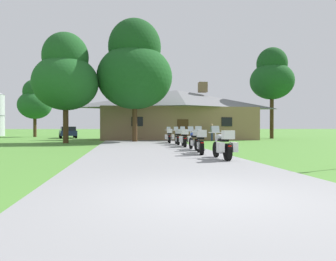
% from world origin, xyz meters
% --- Properties ---
extents(ground_plane, '(500.00, 500.00, 0.00)m').
position_xyz_m(ground_plane, '(0.00, 20.00, 0.00)').
color(ground_plane, '#4C8433').
extents(asphalt_driveway, '(6.40, 80.00, 0.06)m').
position_xyz_m(asphalt_driveway, '(0.00, 18.00, 0.03)').
color(asphalt_driveway, gray).
rests_on(asphalt_driveway, ground).
extents(motorcycle_silver_nearest_to_camera, '(0.73, 2.08, 1.30)m').
position_xyz_m(motorcycle_silver_nearest_to_camera, '(2.34, 6.19, 0.61)').
color(motorcycle_silver_nearest_to_camera, black).
rests_on(motorcycle_silver_nearest_to_camera, asphalt_driveway).
extents(motorcycle_silver_second_in_row, '(0.75, 2.08, 1.30)m').
position_xyz_m(motorcycle_silver_second_in_row, '(2.08, 8.86, 0.62)').
color(motorcycle_silver_second_in_row, black).
rests_on(motorcycle_silver_second_in_row, asphalt_driveway).
extents(motorcycle_blue_third_in_row, '(0.66, 2.08, 1.30)m').
position_xyz_m(motorcycle_blue_third_in_row, '(2.38, 11.43, 0.62)').
color(motorcycle_blue_third_in_row, black).
rests_on(motorcycle_blue_third_in_row, asphalt_driveway).
extents(motorcycle_white_fourth_in_row, '(0.82, 2.08, 1.30)m').
position_xyz_m(motorcycle_white_fourth_in_row, '(2.35, 14.30, 0.61)').
color(motorcycle_white_fourth_in_row, black).
rests_on(motorcycle_white_fourth_in_row, asphalt_driveway).
extents(motorcycle_black_fifth_in_row, '(0.66, 2.08, 1.30)m').
position_xyz_m(motorcycle_black_fifth_in_row, '(2.33, 16.79, 0.62)').
color(motorcycle_black_fifth_in_row, black).
rests_on(motorcycle_black_fifth_in_row, asphalt_driveway).
extents(motorcycle_silver_farthest_in_row, '(0.83, 2.08, 1.30)m').
position_xyz_m(motorcycle_silver_farthest_in_row, '(2.10, 19.34, 0.61)').
color(motorcycle_silver_farthest_in_row, black).
rests_on(motorcycle_silver_farthest_in_row, asphalt_driveway).
extents(stone_lodge, '(16.93, 7.36, 6.28)m').
position_xyz_m(stone_lodge, '(4.27, 28.52, 2.77)').
color(stone_lodge, '#896B4C').
rests_on(stone_lodge, ground).
extents(bystander_gray_shirt_near_lodge, '(0.38, 0.47, 1.67)m').
position_xyz_m(bystander_gray_shirt_near_lodge, '(6.90, 23.97, 0.93)').
color(bystander_gray_shirt_near_lodge, navy).
rests_on(bystander_gray_shirt_near_lodge, ground).
extents(tree_left_far, '(4.51, 4.51, 7.88)m').
position_xyz_m(tree_left_far, '(-13.63, 40.05, 4.91)').
color(tree_left_far, '#422D19').
rests_on(tree_left_far, ground).
extents(tree_right_of_lodge, '(5.04, 5.04, 10.63)m').
position_xyz_m(tree_right_of_lodge, '(15.66, 29.44, 7.30)').
color(tree_right_of_lodge, '#422D19').
rests_on(tree_right_of_lodge, ground).
extents(tree_by_lodge_front, '(6.58, 6.58, 10.80)m').
position_xyz_m(tree_by_lodge_front, '(-0.53, 22.39, 6.49)').
color(tree_by_lodge_front, '#422D19').
rests_on(tree_by_lodge_front, ground).
extents(tree_left_near, '(5.32, 5.32, 9.09)m').
position_xyz_m(tree_left_near, '(-6.22, 21.37, 5.60)').
color(tree_left_near, '#422D19').
rests_on(tree_left_near, ground).
extents(parked_navy_suv_far_left, '(2.86, 4.90, 1.40)m').
position_xyz_m(parked_navy_suv_far_left, '(-8.26, 34.26, 0.78)').
color(parked_navy_suv_far_left, navy).
rests_on(parked_navy_suv_far_left, ground).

